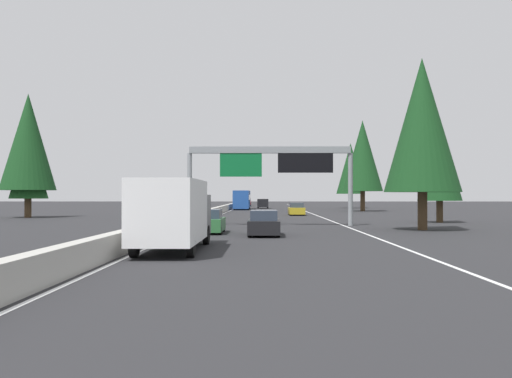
{
  "coord_description": "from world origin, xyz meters",
  "views": [
    {
      "loc": [
        -3.44,
        -5.39,
        2.32
      ],
      "look_at": [
        59.39,
        -4.55,
        3.02
      ],
      "focal_mm": 40.66,
      "sensor_mm": 36.0,
      "label": 1
    }
  ],
  "objects_px": {
    "sedan_near_center": "(296,209)",
    "pickup_mid_right": "(246,202)",
    "minivan_distant_b": "(263,203)",
    "conifer_left_mid": "(28,142)",
    "oncoming_far": "(184,205)",
    "box_truck_far_left": "(174,212)",
    "conifer_right_near": "(422,125)",
    "sign_gantry_overhead": "(272,163)",
    "conifer_left_near": "(29,165)",
    "oncoming_near": "(167,209)",
    "conifer_right_distant": "(351,169)",
    "conifer_right_far": "(363,156)",
    "conifer_right_mid": "(439,162)",
    "sedan_mid_center": "(209,222)",
    "bus_far_center": "(242,199)",
    "sedan_mid_left": "(264,224)"
  },
  "relations": [
    {
      "from": "sedan_near_center",
      "to": "pickup_mid_right",
      "type": "bearing_deg",
      "value": 7.46
    },
    {
      "from": "minivan_distant_b",
      "to": "conifer_left_mid",
      "type": "relative_size",
      "value": 0.38
    },
    {
      "from": "minivan_distant_b",
      "to": "oncoming_far",
      "type": "relative_size",
      "value": 0.89
    },
    {
      "from": "box_truck_far_left",
      "to": "oncoming_far",
      "type": "bearing_deg",
      "value": 7.4
    },
    {
      "from": "conifer_right_near",
      "to": "conifer_left_mid",
      "type": "height_order",
      "value": "conifer_left_mid"
    },
    {
      "from": "sign_gantry_overhead",
      "to": "pickup_mid_right",
      "type": "xyz_separation_m",
      "value": [
        82.11,
        4.47,
        -3.9
      ]
    },
    {
      "from": "conifer_left_near",
      "to": "conifer_left_mid",
      "type": "relative_size",
      "value": 0.69
    },
    {
      "from": "oncoming_near",
      "to": "conifer_right_distant",
      "type": "distance_m",
      "value": 45.86
    },
    {
      "from": "conifer_right_far",
      "to": "conifer_left_mid",
      "type": "bearing_deg",
      "value": 122.31
    },
    {
      "from": "conifer_right_mid",
      "to": "conifer_right_distant",
      "type": "xyz_separation_m",
      "value": [
        56.83,
        -0.91,
        2.1
      ]
    },
    {
      "from": "sedan_mid_center",
      "to": "conifer_right_far",
      "type": "height_order",
      "value": "conifer_right_far"
    },
    {
      "from": "minivan_distant_b",
      "to": "conifer_right_near",
      "type": "height_order",
      "value": "conifer_right_near"
    },
    {
      "from": "minivan_distant_b",
      "to": "bus_far_center",
      "type": "height_order",
      "value": "bus_far_center"
    },
    {
      "from": "conifer_right_far",
      "to": "conifer_right_mid",
      "type": "bearing_deg",
      "value": -179.18
    },
    {
      "from": "sedan_mid_left",
      "to": "conifer_right_mid",
      "type": "xyz_separation_m",
      "value": [
        16.4,
        -15.08,
        4.47
      ]
    },
    {
      "from": "conifer_left_near",
      "to": "sedan_near_center",
      "type": "bearing_deg",
      "value": -76.33
    },
    {
      "from": "conifer_right_distant",
      "to": "oncoming_far",
      "type": "bearing_deg",
      "value": 126.91
    },
    {
      "from": "bus_far_center",
      "to": "box_truck_far_left",
      "type": "bearing_deg",
      "value": 179.87
    },
    {
      "from": "conifer_right_mid",
      "to": "pickup_mid_right",
      "type": "bearing_deg",
      "value": 13.87
    },
    {
      "from": "box_truck_far_left",
      "to": "bus_far_center",
      "type": "xyz_separation_m",
      "value": [
        71.77,
        -0.17,
        0.11
      ]
    },
    {
      "from": "sign_gantry_overhead",
      "to": "box_truck_far_left",
      "type": "bearing_deg",
      "value": 167.55
    },
    {
      "from": "sign_gantry_overhead",
      "to": "conifer_right_distant",
      "type": "relative_size",
      "value": 1.06
    },
    {
      "from": "conifer_right_near",
      "to": "conifer_right_distant",
      "type": "distance_m",
      "value": 67.91
    },
    {
      "from": "sign_gantry_overhead",
      "to": "box_truck_far_left",
      "type": "xyz_separation_m",
      "value": [
        -20.05,
        4.43,
        -3.21
      ]
    },
    {
      "from": "sign_gantry_overhead",
      "to": "conifer_right_near",
      "type": "distance_m",
      "value": 11.54
    },
    {
      "from": "sign_gantry_overhead",
      "to": "conifer_left_near",
      "type": "distance_m",
      "value": 30.46
    },
    {
      "from": "sedan_near_center",
      "to": "oncoming_near",
      "type": "height_order",
      "value": "same"
    },
    {
      "from": "sedan_mid_left",
      "to": "pickup_mid_right",
      "type": "height_order",
      "value": "pickup_mid_right"
    },
    {
      "from": "oncoming_near",
      "to": "conifer_right_near",
      "type": "height_order",
      "value": "conifer_right_near"
    },
    {
      "from": "sign_gantry_overhead",
      "to": "conifer_left_near",
      "type": "bearing_deg",
      "value": 56.94
    },
    {
      "from": "conifer_right_far",
      "to": "conifer_right_near",
      "type": "bearing_deg",
      "value": 175.16
    },
    {
      "from": "sedan_mid_center",
      "to": "bus_far_center",
      "type": "distance_m",
      "value": 60.35
    },
    {
      "from": "sedan_mid_left",
      "to": "sedan_mid_center",
      "type": "bearing_deg",
      "value": 56.75
    },
    {
      "from": "oncoming_near",
      "to": "conifer_right_near",
      "type": "xyz_separation_m",
      "value": [
        -31.82,
        -22.44,
        6.35
      ]
    },
    {
      "from": "minivan_distant_b",
      "to": "conifer_right_near",
      "type": "relative_size",
      "value": 0.43
    },
    {
      "from": "sedan_mid_center",
      "to": "conifer_right_mid",
      "type": "distance_m",
      "value": 23.71
    },
    {
      "from": "bus_far_center",
      "to": "conifer_right_distant",
      "type": "relative_size",
      "value": 0.96
    },
    {
      "from": "minivan_distant_b",
      "to": "conifer_left_near",
      "type": "xyz_separation_m",
      "value": [
        -43.19,
        24.72,
        4.55
      ]
    },
    {
      "from": "sign_gantry_overhead",
      "to": "conifer_right_distant",
      "type": "bearing_deg",
      "value": -13.82
    },
    {
      "from": "oncoming_far",
      "to": "conifer_right_near",
      "type": "bearing_deg",
      "value": 25.58
    },
    {
      "from": "minivan_distant_b",
      "to": "conifer_right_far",
      "type": "bearing_deg",
      "value": -141.75
    },
    {
      "from": "conifer_left_near",
      "to": "bus_far_center",
      "type": "bearing_deg",
      "value": -31.21
    },
    {
      "from": "conifer_left_mid",
      "to": "sedan_mid_center",
      "type": "bearing_deg",
      "value": -139.26
    },
    {
      "from": "minivan_distant_b",
      "to": "conifer_right_distant",
      "type": "xyz_separation_m",
      "value": [
        2.56,
        -16.15,
        6.31
      ]
    },
    {
      "from": "conifer_right_near",
      "to": "conifer_right_distant",
      "type": "bearing_deg",
      "value": -4.52
    },
    {
      "from": "bus_far_center",
      "to": "conifer_right_mid",
      "type": "xyz_separation_m",
      "value": [
        -46.17,
        -18.69,
        3.44
      ]
    },
    {
      "from": "sedan_mid_left",
      "to": "bus_far_center",
      "type": "distance_m",
      "value": 62.68
    },
    {
      "from": "sedan_mid_center",
      "to": "conifer_left_near",
      "type": "bearing_deg",
      "value": 40.4
    },
    {
      "from": "oncoming_far",
      "to": "conifer_right_near",
      "type": "relative_size",
      "value": 0.48
    },
    {
      "from": "sedan_near_center",
      "to": "conifer_left_mid",
      "type": "xyz_separation_m",
      "value": [
        -7.37,
        28.63,
        7.27
      ]
    }
  ]
}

